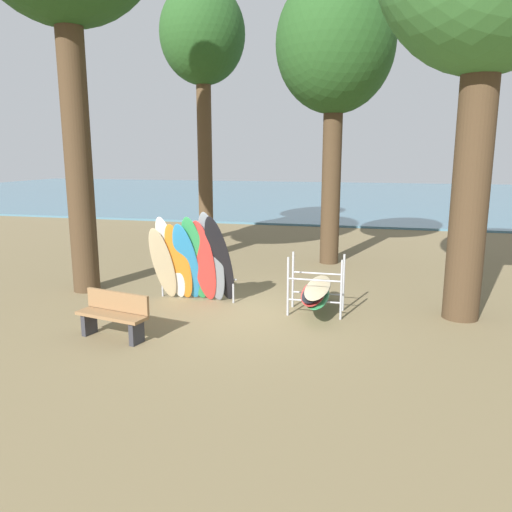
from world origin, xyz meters
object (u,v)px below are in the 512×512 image
object	(u,v)px
board_storage_rack	(316,291)
park_bench	(114,314)
tree_mid_behind	(335,48)
tree_far_left_back	(203,41)
leaning_board_pile	(192,261)

from	to	relation	value
board_storage_rack	park_bench	distance (m)	4.16
board_storage_rack	tree_mid_behind	bearing A→B (deg)	92.79
tree_far_left_back	leaning_board_pile	size ratio (longest dim) A/B	4.40
tree_far_left_back	park_bench	world-z (taller)	tree_far_left_back
tree_far_left_back	leaning_board_pile	world-z (taller)	tree_far_left_back
board_storage_rack	tree_far_left_back	bearing A→B (deg)	123.12
leaning_board_pile	park_bench	bearing A→B (deg)	-104.83
tree_far_left_back	tree_mid_behind	bearing A→B (deg)	-31.67
tree_mid_behind	board_storage_rack	world-z (taller)	tree_mid_behind
tree_mid_behind	board_storage_rack	distance (m)	7.75
tree_mid_behind	board_storage_rack	xyz separation A→B (m)	(0.25, -5.12, -5.82)
tree_far_left_back	board_storage_rack	world-z (taller)	tree_far_left_back
tree_far_left_back	board_storage_rack	distance (m)	12.10
tree_far_left_back	park_bench	size ratio (longest dim) A/B	6.51
tree_mid_behind	tree_far_left_back	bearing A→B (deg)	148.33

